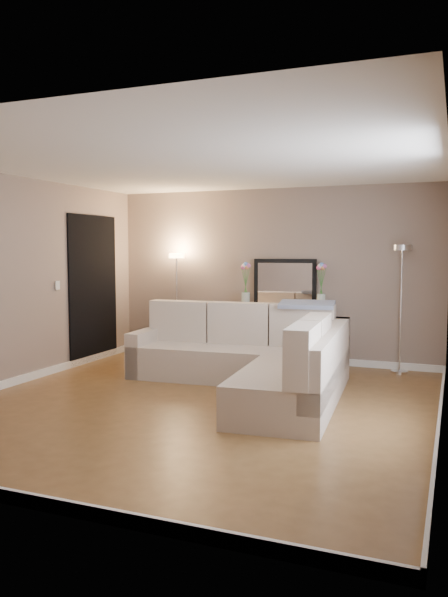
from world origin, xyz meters
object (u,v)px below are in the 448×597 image
at_px(floor_lamp_unlit, 402,283).
at_px(sectional_sofa, 257,359).
at_px(console_table, 277,333).
at_px(floor_lamp_lit, 177,284).

bearing_deg(floor_lamp_unlit, sectional_sofa, -134.58).
relative_size(sectional_sofa, console_table, 2.20).
bearing_deg(console_table, floor_lamp_unlit, 0.55).
bearing_deg(floor_lamp_unlit, console_table, -179.45).
relative_size(console_table, floor_lamp_unlit, 0.77).
bearing_deg(floor_lamp_unlit, floor_lamp_lit, 179.57).
xyz_separation_m(floor_lamp_lit, floor_lamp_unlit, (3.41, -0.03, 0.09)).
relative_size(sectional_sofa, floor_lamp_unlit, 1.69).
bearing_deg(floor_lamp_lit, sectional_sofa, -40.27).
height_order(floor_lamp_lit, floor_lamp_unlit, floor_lamp_unlit).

